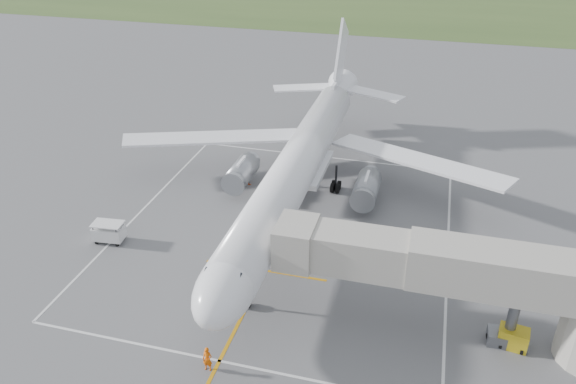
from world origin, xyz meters
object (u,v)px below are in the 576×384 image
(airliner, at_px, (299,164))
(gpu_unit, at_px, (513,338))
(baggage_cart, at_px, (109,232))
(jet_bridge, at_px, (483,281))
(ramp_worker_wing, at_px, (248,177))
(ramp_worker_nose, at_px, (207,359))

(airliner, xyz_separation_m, gpu_unit, (18.30, -14.39, -3.69))
(airliner, height_order, gpu_unit, airliner)
(airliner, relative_size, baggage_cart, 17.18)
(jet_bridge, distance_m, baggage_cart, 30.38)
(gpu_unit, bearing_deg, ramp_worker_wing, 152.99)
(ramp_worker_nose, distance_m, ramp_worker_wing, 25.16)
(baggage_cart, height_order, ramp_worker_wing, baggage_cart)
(gpu_unit, relative_size, ramp_worker_wing, 1.26)
(airliner, bearing_deg, baggage_cart, -144.16)
(gpu_unit, distance_m, ramp_worker_wing, 29.85)
(airliner, bearing_deg, ramp_worker_wing, 153.94)
(gpu_unit, bearing_deg, jet_bridge, -174.70)
(gpu_unit, distance_m, ramp_worker_nose, 20.05)
(jet_bridge, distance_m, ramp_worker_wing, 27.98)
(jet_bridge, relative_size, ramp_worker_wing, 14.39)
(baggage_cart, height_order, ramp_worker_nose, baggage_cart)
(baggage_cart, bearing_deg, jet_bridge, -13.28)
(airliner, distance_m, jet_bridge, 21.22)
(gpu_unit, bearing_deg, baggage_cart, -178.86)
(airliner, relative_size, ramp_worker_nose, 26.89)
(ramp_worker_wing, bearing_deg, airliner, -167.09)
(gpu_unit, bearing_deg, ramp_worker_nose, -150.48)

